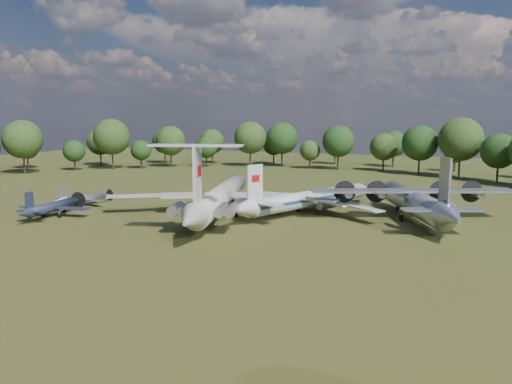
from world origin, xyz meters
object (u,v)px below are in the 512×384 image
at_px(small_prop_northwest, 84,200).
at_px(small_prop_west, 52,209).
at_px(il62_airliner, 221,200).
at_px(tu104_jet, 311,202).
at_px(person_on_il62, 203,193).
at_px(an12_transport, 414,205).

bearing_deg(small_prop_northwest, small_prop_west, -57.35).
relative_size(il62_airliner, tu104_jet, 1.31).
height_order(il62_airliner, person_on_il62, person_on_il62).
distance_m(tu104_jet, an12_transport, 16.93).
relative_size(tu104_jet, small_prop_west, 2.31).
bearing_deg(tu104_jet, person_on_il62, -90.53).
height_order(tu104_jet, small_prop_northwest, tu104_jet).
xyz_separation_m(tu104_jet, an12_transport, (16.92, 0.45, 0.45)).
xyz_separation_m(tu104_jet, person_on_il62, (-9.08, -21.41, 3.91)).
xyz_separation_m(an12_transport, small_prop_west, (-54.95, -21.30, -1.16)).
bearing_deg(small_prop_northwest, an12_transport, 25.63).
distance_m(il62_airliner, tu104_jet, 15.63).
bearing_deg(tu104_jet, small_prop_west, -128.80).
relative_size(il62_airliner, an12_transport, 1.40).
bearing_deg(small_prop_northwest, tu104_jet, 29.06).
bearing_deg(tu104_jet, small_prop_northwest, -143.90).
bearing_deg(il62_airliner, tu104_jet, 13.40).
xyz_separation_m(il62_airliner, small_prop_northwest, (-28.03, -1.94, -1.54)).
xyz_separation_m(il62_airliner, small_prop_west, (-24.68, -12.76, -1.26)).
distance_m(il62_airliner, person_on_il62, 14.38).
xyz_separation_m(small_prop_west, person_on_il62, (28.95, -0.55, 4.62)).
bearing_deg(person_on_il62, small_prop_northwest, -14.94).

